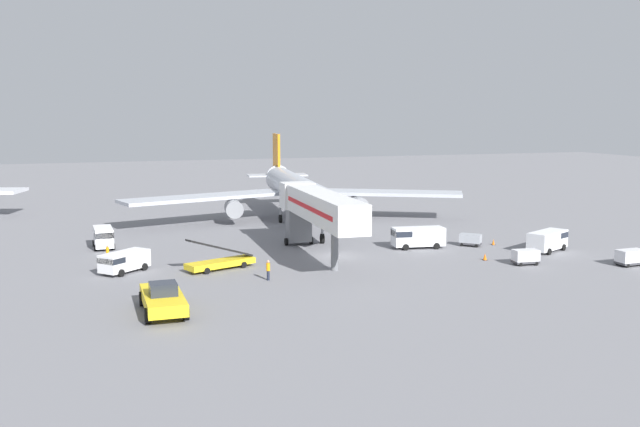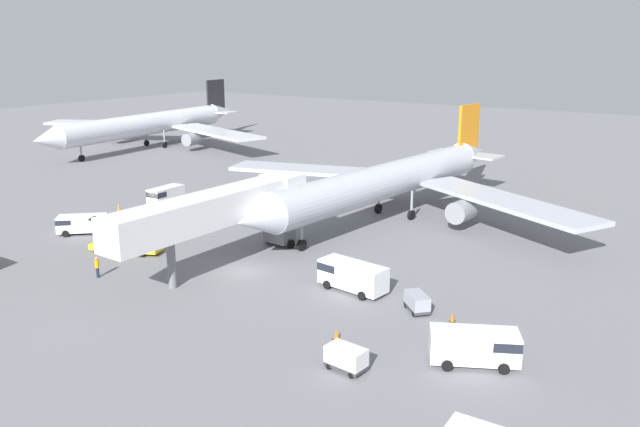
{
  "view_description": "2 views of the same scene",
  "coord_description": "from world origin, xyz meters",
  "px_view_note": "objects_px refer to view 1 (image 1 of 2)",
  "views": [
    {
      "loc": [
        -23.75,
        -66.27,
        14.55
      ],
      "look_at": [
        1.4,
        9.3,
        3.07
      ],
      "focal_mm": 39.56,
      "sensor_mm": 36.0,
      "label": 1
    },
    {
      "loc": [
        33.38,
        -38.34,
        18.75
      ],
      "look_at": [
        1.59,
        9.31,
        3.22
      ],
      "focal_mm": 35.31,
      "sensor_mm": 36.0,
      "label": 2
    }
  ],
  "objects_px": {
    "baggage_cart_near_right": "(470,239)",
    "ground_crew_worker_foreground": "(268,270)",
    "baggage_cart_mid_left": "(526,256)",
    "airplane_at_gate": "(297,191)",
    "service_van_rear_left": "(103,237)",
    "safety_cone_bravo": "(144,251)",
    "safety_cone_charlie": "(493,242)",
    "jet_bridge": "(317,207)",
    "pushback_tug": "(163,298)",
    "belt_loader_truck": "(220,261)",
    "service_van_rear_right": "(417,236)",
    "safety_cone_alpha": "(485,257)",
    "ground_crew_worker_midground": "(108,252)",
    "service_van_far_right": "(123,261)",
    "baggage_cart_outer_right": "(631,257)",
    "service_van_near_left": "(548,240)"
  },
  "relations": [
    {
      "from": "ground_crew_worker_midground",
      "to": "safety_cone_charlie",
      "type": "height_order",
      "value": "ground_crew_worker_midground"
    },
    {
      "from": "safety_cone_alpha",
      "to": "baggage_cart_mid_left",
      "type": "bearing_deg",
      "value": -49.66
    },
    {
      "from": "baggage_cart_mid_left",
      "to": "airplane_at_gate",
      "type": "bearing_deg",
      "value": 112.85
    },
    {
      "from": "service_van_near_left",
      "to": "baggage_cart_mid_left",
      "type": "relative_size",
      "value": 2.25
    },
    {
      "from": "pushback_tug",
      "to": "service_van_rear_left",
      "type": "height_order",
      "value": "pushback_tug"
    },
    {
      "from": "baggage_cart_near_right",
      "to": "pushback_tug",
      "type": "bearing_deg",
      "value": -155.54
    },
    {
      "from": "baggage_cart_mid_left",
      "to": "jet_bridge",
      "type": "bearing_deg",
      "value": 152.25
    },
    {
      "from": "service_van_near_left",
      "to": "safety_cone_charlie",
      "type": "height_order",
      "value": "service_van_near_left"
    },
    {
      "from": "service_van_far_right",
      "to": "service_van_rear_left",
      "type": "relative_size",
      "value": 1.05
    },
    {
      "from": "baggage_cart_mid_left",
      "to": "ground_crew_worker_foreground",
      "type": "height_order",
      "value": "ground_crew_worker_foreground"
    },
    {
      "from": "ground_crew_worker_midground",
      "to": "belt_loader_truck",
      "type": "bearing_deg",
      "value": -36.18
    },
    {
      "from": "baggage_cart_outer_right",
      "to": "safety_cone_charlie",
      "type": "xyz_separation_m",
      "value": [
        -6.64,
        13.41,
        -0.56
      ]
    },
    {
      "from": "safety_cone_alpha",
      "to": "baggage_cart_outer_right",
      "type": "bearing_deg",
      "value": -29.03
    },
    {
      "from": "service_van_far_right",
      "to": "baggage_cart_outer_right",
      "type": "distance_m",
      "value": 47.79
    },
    {
      "from": "ground_crew_worker_midground",
      "to": "safety_cone_alpha",
      "type": "bearing_deg",
      "value": -17.82
    },
    {
      "from": "baggage_cart_mid_left",
      "to": "service_van_rear_left",
      "type": "bearing_deg",
      "value": 150.81
    },
    {
      "from": "service_van_rear_right",
      "to": "safety_cone_charlie",
      "type": "height_order",
      "value": "service_van_rear_right"
    },
    {
      "from": "belt_loader_truck",
      "to": "service_van_rear_left",
      "type": "xyz_separation_m",
      "value": [
        -10.06,
        14.16,
        0.51
      ]
    },
    {
      "from": "airplane_at_gate",
      "to": "baggage_cart_near_right",
      "type": "distance_m",
      "value": 25.82
    },
    {
      "from": "airplane_at_gate",
      "to": "ground_crew_worker_midground",
      "type": "distance_m",
      "value": 30.41
    },
    {
      "from": "ground_crew_worker_foreground",
      "to": "safety_cone_charlie",
      "type": "xyz_separation_m",
      "value": [
        27.74,
        8.24,
        -0.65
      ]
    },
    {
      "from": "safety_cone_charlie",
      "to": "jet_bridge",
      "type": "bearing_deg",
      "value": -178.95
    },
    {
      "from": "ground_crew_worker_midground",
      "to": "safety_cone_bravo",
      "type": "relative_size",
      "value": 2.29
    },
    {
      "from": "pushback_tug",
      "to": "safety_cone_alpha",
      "type": "height_order",
      "value": "pushback_tug"
    },
    {
      "from": "service_van_rear_left",
      "to": "baggage_cart_mid_left",
      "type": "xyz_separation_m",
      "value": [
        38.32,
        -21.41,
        -0.47
      ]
    },
    {
      "from": "service_van_rear_left",
      "to": "safety_cone_bravo",
      "type": "xyz_separation_m",
      "value": [
        3.84,
        -4.96,
        -0.93
      ]
    },
    {
      "from": "jet_bridge",
      "to": "service_van_rear_right",
      "type": "height_order",
      "value": "jet_bridge"
    },
    {
      "from": "baggage_cart_near_right",
      "to": "ground_crew_worker_foreground",
      "type": "xyz_separation_m",
      "value": [
        -24.94,
        -8.42,
        0.2
      ]
    },
    {
      "from": "jet_bridge",
      "to": "safety_cone_charlie",
      "type": "bearing_deg",
      "value": 1.05
    },
    {
      "from": "pushback_tug",
      "to": "baggage_cart_mid_left",
      "type": "relative_size",
      "value": 2.94
    },
    {
      "from": "baggage_cart_outer_right",
      "to": "baggage_cart_mid_left",
      "type": "bearing_deg",
      "value": 159.11
    },
    {
      "from": "baggage_cart_mid_left",
      "to": "ground_crew_worker_midground",
      "type": "xyz_separation_m",
      "value": [
        -38.12,
        14.47,
        0.04
      ]
    },
    {
      "from": "belt_loader_truck",
      "to": "baggage_cart_near_right",
      "type": "relative_size",
      "value": 2.77
    },
    {
      "from": "pushback_tug",
      "to": "service_van_far_right",
      "type": "distance_m",
      "value": 14.57
    },
    {
      "from": "service_van_near_left",
      "to": "belt_loader_truck",
      "type": "bearing_deg",
      "value": 176.19
    },
    {
      "from": "baggage_cart_mid_left",
      "to": "safety_cone_charlie",
      "type": "bearing_deg",
      "value": 74.93
    },
    {
      "from": "baggage_cart_outer_right",
      "to": "airplane_at_gate",
      "type": "bearing_deg",
      "value": 122.67
    },
    {
      "from": "jet_bridge",
      "to": "safety_cone_alpha",
      "type": "height_order",
      "value": "jet_bridge"
    },
    {
      "from": "safety_cone_alpha",
      "to": "pushback_tug",
      "type": "bearing_deg",
      "value": -164.77
    },
    {
      "from": "pushback_tug",
      "to": "belt_loader_truck",
      "type": "bearing_deg",
      "value": 63.11
    },
    {
      "from": "jet_bridge",
      "to": "ground_crew_worker_foreground",
      "type": "xyz_separation_m",
      "value": [
        -7.05,
        -7.86,
        -4.18
      ]
    },
    {
      "from": "belt_loader_truck",
      "to": "baggage_cart_near_right",
      "type": "bearing_deg",
      "value": 5.67
    },
    {
      "from": "safety_cone_charlie",
      "to": "safety_cone_alpha",
      "type": "bearing_deg",
      "value": -127.55
    },
    {
      "from": "service_van_near_left",
      "to": "safety_cone_alpha",
      "type": "bearing_deg",
      "value": -167.63
    },
    {
      "from": "airplane_at_gate",
      "to": "baggage_cart_near_right",
      "type": "relative_size",
      "value": 18.54
    },
    {
      "from": "jet_bridge",
      "to": "baggage_cart_outer_right",
      "type": "distance_m",
      "value": 30.57
    },
    {
      "from": "jet_bridge",
      "to": "belt_loader_truck",
      "type": "xyz_separation_m",
      "value": [
        -10.23,
        -2.23,
        -4.36
      ]
    },
    {
      "from": "airplane_at_gate",
      "to": "pushback_tug",
      "type": "relative_size",
      "value": 6.28
    },
    {
      "from": "airplane_at_gate",
      "to": "belt_loader_truck",
      "type": "distance_m",
      "value": 28.97
    },
    {
      "from": "service_van_far_right",
      "to": "ground_crew_worker_foreground",
      "type": "xyz_separation_m",
      "value": [
        11.82,
        -7.06,
        -0.15
      ]
    }
  ]
}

